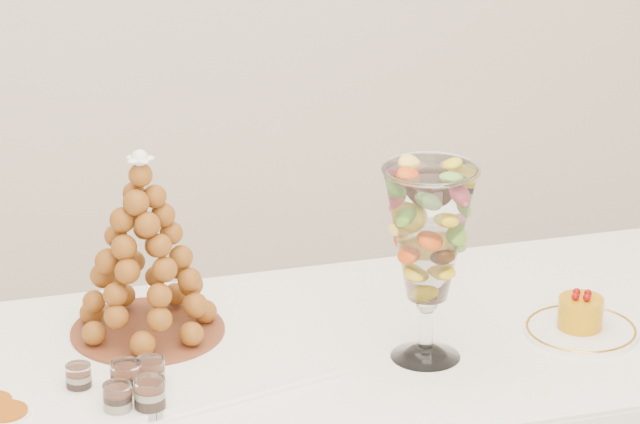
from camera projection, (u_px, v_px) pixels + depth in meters
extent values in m
cube|color=white|center=(304.00, 352.00, 2.92)|extent=(1.95, 0.87, 0.01)
cube|color=white|center=(135.00, 358.00, 2.86)|extent=(0.72, 0.62, 0.02)
cylinder|color=white|center=(425.00, 351.00, 2.89)|extent=(0.13, 0.13, 0.02)
cylinder|color=white|center=(426.00, 324.00, 2.87)|extent=(0.03, 0.03, 0.09)
sphere|color=white|center=(427.00, 302.00, 2.85)|extent=(0.04, 0.04, 0.04)
cylinder|color=white|center=(581.00, 331.00, 2.98)|extent=(0.22, 0.22, 0.01)
cylinder|color=white|center=(79.00, 381.00, 2.73)|extent=(0.05, 0.05, 0.06)
cylinder|color=white|center=(126.00, 382.00, 2.71)|extent=(0.06, 0.06, 0.08)
cylinder|color=white|center=(151.00, 377.00, 2.73)|extent=(0.06, 0.06, 0.07)
cylinder|color=white|center=(118.00, 402.00, 2.65)|extent=(0.06, 0.06, 0.07)
cylinder|color=white|center=(150.00, 398.00, 2.66)|extent=(0.07, 0.07, 0.08)
cylinder|color=white|center=(6.00, 419.00, 2.64)|extent=(0.09, 0.09, 0.03)
cylinder|color=brown|center=(148.00, 331.00, 2.94)|extent=(0.30, 0.30, 0.01)
cone|color=brown|center=(144.00, 244.00, 2.87)|extent=(0.31, 0.31, 0.36)
sphere|color=white|center=(140.00, 160.00, 2.81)|extent=(0.04, 0.04, 0.04)
cylinder|color=#C18408|center=(580.00, 313.00, 2.97)|extent=(0.09, 0.09, 0.06)
sphere|color=#850405|center=(588.00, 293.00, 2.97)|extent=(0.02, 0.02, 0.02)
sphere|color=#850405|center=(577.00, 292.00, 2.97)|extent=(0.02, 0.02, 0.02)
sphere|color=#850405|center=(575.00, 296.00, 2.95)|extent=(0.02, 0.02, 0.02)
sphere|color=#850405|center=(587.00, 298.00, 2.95)|extent=(0.02, 0.02, 0.02)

